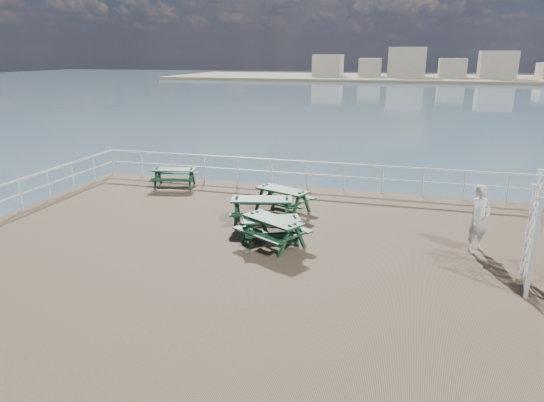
% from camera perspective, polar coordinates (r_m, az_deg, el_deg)
% --- Properties ---
extents(ground, '(18.00, 14.00, 0.30)m').
position_cam_1_polar(ground, '(13.29, -1.95, -6.60)').
color(ground, brown).
rests_on(ground, ground).
extents(sea_backdrop, '(300.00, 300.00, 9.20)m').
position_cam_1_polar(sea_backdrop, '(146.04, 19.74, 13.82)').
color(sea_backdrop, '#445F72').
rests_on(sea_backdrop, ground).
extents(railing, '(17.77, 13.76, 1.10)m').
position_cam_1_polar(railing, '(15.28, 0.66, 0.67)').
color(railing, white).
rests_on(railing, ground).
extents(picnic_table_a, '(1.92, 1.67, 0.81)m').
position_cam_1_polar(picnic_table_a, '(19.92, -11.42, 3.16)').
color(picnic_table_a, '#163E26').
rests_on(picnic_table_a, ground).
extents(picnic_table_b, '(2.23, 2.03, 0.88)m').
position_cam_1_polar(picnic_table_b, '(16.41, 1.26, 0.70)').
color(picnic_table_b, '#163E26').
rests_on(picnic_table_b, ground).
extents(picnic_table_c, '(2.20, 1.93, 0.92)m').
position_cam_1_polar(picnic_table_c, '(15.23, -1.22, -0.51)').
color(picnic_table_c, '#163E26').
rests_on(picnic_table_c, ground).
extents(picnic_table_d, '(2.27, 2.14, 0.87)m').
position_cam_1_polar(picnic_table_d, '(13.52, 0.09, -2.95)').
color(picnic_table_d, '#163E26').
rests_on(picnic_table_d, ground).
extents(picnic_table_e, '(2.00, 1.85, 0.78)m').
position_cam_1_polar(picnic_table_e, '(13.78, -0.07, -2.80)').
color(picnic_table_e, '#163E26').
rests_on(picnic_table_e, ground).
extents(person, '(0.80, 0.78, 1.86)m').
position_cam_1_polar(person, '(14.10, 23.22, -1.93)').
color(person, silver).
rests_on(person, ground).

